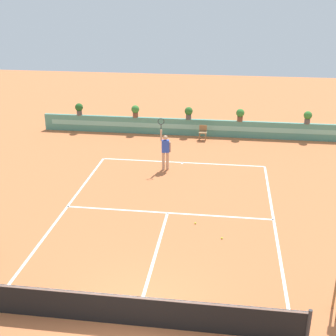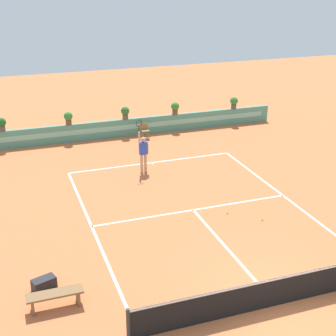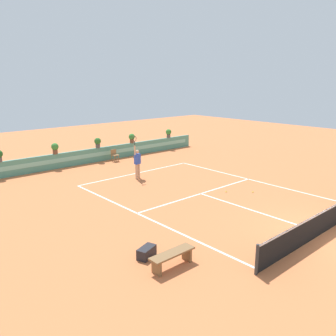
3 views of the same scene
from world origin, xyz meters
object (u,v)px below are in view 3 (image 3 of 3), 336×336
object	(u,v)px
ball_kid_chair	(115,155)
potted_plant_centre	(98,142)
tennis_player	(137,161)
potted_plant_right	(132,138)
tennis_ball_near_baseline	(253,192)
potted_plant_far_right	(169,133)
tennis_ball_mid_court	(226,192)
potted_plant_left	(55,148)
bench_courtside	(172,256)
gear_bag	(147,252)

from	to	relation	value
ball_kid_chair	potted_plant_centre	world-z (taller)	potted_plant_centre
ball_kid_chair	tennis_player	world-z (taller)	tennis_player
tennis_player	potted_plant_right	xyz separation A→B (m)	(3.60, 5.52, 0.36)
ball_kid_chair	potted_plant_centre	size ratio (longest dim) A/B	1.17
tennis_ball_near_baseline	potted_plant_right	xyz separation A→B (m)	(0.70, 11.67, 1.38)
tennis_ball_near_baseline	potted_plant_centre	xyz separation A→B (m)	(-2.30, 11.67, 1.38)
tennis_ball_near_baseline	potted_plant_far_right	bearing A→B (deg)	68.93
potted_plant_far_right	potted_plant_right	size ratio (longest dim) A/B	1.00
tennis_ball_mid_court	potted_plant_left	bearing A→B (deg)	112.63
potted_plant_right	bench_courtside	bearing A→B (deg)	-121.71
ball_kid_chair	potted_plant_right	size ratio (longest dim) A/B	1.17
potted_plant_left	gear_bag	bearing A→B (deg)	-102.28
tennis_ball_near_baseline	tennis_ball_mid_court	world-z (taller)	same
tennis_player	potted_plant_centre	distance (m)	5.57
bench_courtside	potted_plant_far_right	world-z (taller)	potted_plant_far_right
tennis_player	potted_plant_right	bearing A→B (deg)	56.89
bench_courtside	tennis_ball_near_baseline	xyz separation A→B (m)	(8.19, 2.71, -0.34)
tennis_player	tennis_ball_mid_court	world-z (taller)	tennis_player
bench_courtside	gear_bag	xyz separation A→B (m)	(-0.21, 1.03, -0.20)
gear_bag	potted_plant_left	xyz separation A→B (m)	(2.91, 13.35, 1.23)
ball_kid_chair	potted_plant_centre	bearing A→B (deg)	141.16
bench_courtside	tennis_player	world-z (taller)	tennis_player
bench_courtside	gear_bag	distance (m)	1.07
tennis_ball_near_baseline	potted_plant_left	distance (m)	12.98
ball_kid_chair	tennis_ball_mid_court	bearing A→B (deg)	-87.89
tennis_ball_mid_court	potted_plant_far_right	world-z (taller)	potted_plant_far_right
potted_plant_right	potted_plant_far_right	bearing A→B (deg)	0.00
potted_plant_left	potted_plant_far_right	xyz separation A→B (m)	(9.99, 0.00, 0.00)
tennis_ball_mid_court	potted_plant_left	distance (m)	11.70
gear_bag	potted_plant_centre	size ratio (longest dim) A/B	0.97
tennis_player	gear_bag	bearing A→B (deg)	-125.07
ball_kid_chair	potted_plant_left	size ratio (longest dim) A/B	1.17
tennis_player	potted_plant_right	world-z (taller)	tennis_player
ball_kid_chair	tennis_player	distance (m)	5.06
potted_plant_centre	potted_plant_far_right	xyz separation A→B (m)	(6.80, 0.00, 0.00)
ball_kid_chair	tennis_player	xyz separation A→B (m)	(-1.51, -4.79, 0.57)
tennis_ball_near_baseline	gear_bag	bearing A→B (deg)	-168.69
gear_bag	tennis_ball_mid_court	distance (m)	7.83
potted_plant_left	potted_plant_right	distance (m)	6.19
ball_kid_chair	potted_plant_far_right	distance (m)	6.01
bench_courtside	tennis_ball_mid_court	size ratio (longest dim) A/B	23.53
potted_plant_right	potted_plant_centre	bearing A→B (deg)	180.00
tennis_ball_mid_court	potted_plant_centre	bearing A→B (deg)	96.79
potted_plant_far_right	potted_plant_right	world-z (taller)	same
ball_kid_chair	potted_plant_right	distance (m)	2.40
gear_bag	tennis_ball_mid_court	bearing A→B (deg)	19.64
tennis_ball_mid_court	potted_plant_right	xyz separation A→B (m)	(1.72, 10.72, 1.38)
bench_courtside	potted_plant_left	world-z (taller)	potted_plant_left
bench_courtside	potted_plant_left	bearing A→B (deg)	79.38
potted_plant_far_right	potted_plant_right	distance (m)	3.80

